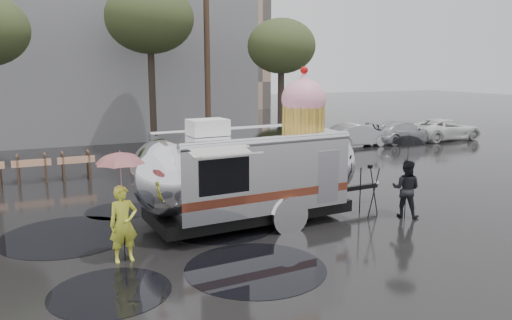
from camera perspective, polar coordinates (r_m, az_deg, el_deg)
name	(u,v)px	position (r m, az deg, el deg)	size (l,w,h in m)	color
ground	(302,250)	(11.54, 5.23, -10.23)	(120.00, 120.00, 0.00)	black
puddles	(177,235)	(12.61, -9.03, -8.45)	(7.61, 7.80, 0.01)	black
grey_building	(51,26)	(33.51, -22.34, 13.95)	(22.00, 12.00, 13.00)	slate
utility_pole	(207,56)	(24.67, -5.61, 11.77)	(1.60, 0.28, 9.00)	#473323
tree_mid	(150,19)	(25.06, -12.07, 15.51)	(4.20, 4.20, 8.03)	#382D26
tree_right	(281,47)	(25.10, 2.91, 12.78)	(3.36, 3.36, 6.42)	#382D26
barricade_row	(32,168)	(19.69, -24.24, -0.80)	(4.30, 0.80, 1.00)	#473323
parked_cars	(385,131)	(27.59, 14.58, 3.23)	(13.20, 1.90, 1.50)	silver
airstream_trailer	(252,168)	(13.13, -0.41, -0.92)	(7.78, 3.30, 4.19)	silver
person_left	(123,224)	(10.99, -14.92, -7.08)	(0.59, 0.40, 1.65)	#DBE33B
umbrella_pink	(121,171)	(10.70, -15.21, -1.19)	(1.25, 1.25, 2.40)	pink
person_right	(406,189)	(14.34, 16.77, -3.17)	(0.76, 0.42, 1.58)	black
umbrella_black	(408,148)	(14.12, 17.02, 1.30)	(1.11, 1.11, 2.30)	black
tripod	(369,186)	(14.22, 12.83, -2.88)	(0.59, 0.56, 1.44)	black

